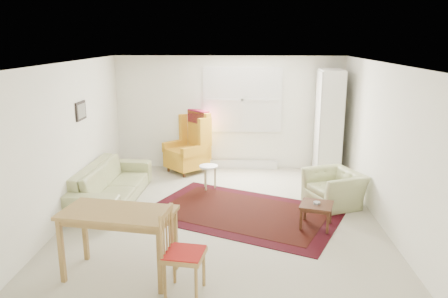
{
  "coord_description": "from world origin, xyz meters",
  "views": [
    {
      "loc": [
        0.31,
        -6.82,
        2.86
      ],
      "look_at": [
        0.0,
        0.3,
        1.05
      ],
      "focal_mm": 35.0,
      "sensor_mm": 36.0,
      "label": 1
    }
  ],
  "objects_px": {
    "sofa": "(112,176)",
    "coffee_table": "(316,215)",
    "desk": "(120,243)",
    "cabinet": "(329,124)",
    "armchair": "(334,185)",
    "wingback_chair": "(186,142)",
    "desk_chair": "(184,253)",
    "stool": "(209,177)"
  },
  "relations": [
    {
      "from": "armchair",
      "to": "sofa",
      "type": "bearing_deg",
      "value": -114.19
    },
    {
      "from": "cabinet",
      "to": "desk",
      "type": "bearing_deg",
      "value": -125.78
    },
    {
      "from": "coffee_table",
      "to": "armchair",
      "type": "bearing_deg",
      "value": 64.48
    },
    {
      "from": "desk_chair",
      "to": "armchair",
      "type": "bearing_deg",
      "value": -30.01
    },
    {
      "from": "sofa",
      "to": "coffee_table",
      "type": "distance_m",
      "value": 3.65
    },
    {
      "from": "sofa",
      "to": "wingback_chair",
      "type": "distance_m",
      "value": 2.14
    },
    {
      "from": "sofa",
      "to": "coffee_table",
      "type": "height_order",
      "value": "sofa"
    },
    {
      "from": "sofa",
      "to": "armchair",
      "type": "relative_size",
      "value": 2.46
    },
    {
      "from": "sofa",
      "to": "wingback_chair",
      "type": "relative_size",
      "value": 1.7
    },
    {
      "from": "wingback_chair",
      "to": "coffee_table",
      "type": "height_order",
      "value": "wingback_chair"
    },
    {
      "from": "armchair",
      "to": "wingback_chair",
      "type": "relative_size",
      "value": 0.69
    },
    {
      "from": "wingback_chair",
      "to": "stool",
      "type": "relative_size",
      "value": 2.8
    },
    {
      "from": "cabinet",
      "to": "desk",
      "type": "relative_size",
      "value": 1.67
    },
    {
      "from": "cabinet",
      "to": "desk_chair",
      "type": "distance_m",
      "value": 5.17
    },
    {
      "from": "desk",
      "to": "stool",
      "type": "bearing_deg",
      "value": 75.57
    },
    {
      "from": "coffee_table",
      "to": "desk",
      "type": "distance_m",
      "value": 3.07
    },
    {
      "from": "armchair",
      "to": "stool",
      "type": "bearing_deg",
      "value": -131.61
    },
    {
      "from": "sofa",
      "to": "cabinet",
      "type": "xyz_separation_m",
      "value": [
        4.13,
        1.63,
        0.67
      ]
    },
    {
      "from": "coffee_table",
      "to": "desk",
      "type": "xyz_separation_m",
      "value": [
        -2.64,
        -1.54,
        0.23
      ]
    },
    {
      "from": "cabinet",
      "to": "desk_chair",
      "type": "relative_size",
      "value": 2.21
    },
    {
      "from": "sofa",
      "to": "armchair",
      "type": "distance_m",
      "value": 3.96
    },
    {
      "from": "sofa",
      "to": "desk",
      "type": "relative_size",
      "value": 1.69
    },
    {
      "from": "coffee_table",
      "to": "cabinet",
      "type": "relative_size",
      "value": 0.21
    },
    {
      "from": "armchair",
      "to": "wingback_chair",
      "type": "bearing_deg",
      "value": -146.61
    },
    {
      "from": "wingback_chair",
      "to": "stool",
      "type": "height_order",
      "value": "wingback_chair"
    },
    {
      "from": "sofa",
      "to": "cabinet",
      "type": "bearing_deg",
      "value": -66.27
    },
    {
      "from": "desk",
      "to": "desk_chair",
      "type": "xyz_separation_m",
      "value": [
        0.84,
        -0.35,
        0.08
      ]
    },
    {
      "from": "sofa",
      "to": "wingback_chair",
      "type": "height_order",
      "value": "wingback_chair"
    },
    {
      "from": "armchair",
      "to": "desk_chair",
      "type": "xyz_separation_m",
      "value": [
        -2.26,
        -2.86,
        0.15
      ]
    },
    {
      "from": "stool",
      "to": "sofa",
      "type": "bearing_deg",
      "value": -157.44
    },
    {
      "from": "coffee_table",
      "to": "stool",
      "type": "height_order",
      "value": "stool"
    },
    {
      "from": "sofa",
      "to": "coffee_table",
      "type": "xyz_separation_m",
      "value": [
        3.5,
        -1.0,
        -0.27
      ]
    },
    {
      "from": "cabinet",
      "to": "sofa",
      "type": "bearing_deg",
      "value": -156.11
    },
    {
      "from": "sofa",
      "to": "wingback_chair",
      "type": "bearing_deg",
      "value": -29.53
    },
    {
      "from": "armchair",
      "to": "stool",
      "type": "xyz_separation_m",
      "value": [
        -2.27,
        0.73,
        -0.12
      ]
    },
    {
      "from": "wingback_chair",
      "to": "desk_chair",
      "type": "distance_m",
      "value": 4.74
    },
    {
      "from": "wingback_chair",
      "to": "desk_chair",
      "type": "height_order",
      "value": "wingback_chair"
    },
    {
      "from": "armchair",
      "to": "wingback_chair",
      "type": "height_order",
      "value": "wingback_chair"
    },
    {
      "from": "armchair",
      "to": "cabinet",
      "type": "height_order",
      "value": "cabinet"
    },
    {
      "from": "armchair",
      "to": "wingback_chair",
      "type": "distance_m",
      "value": 3.4
    },
    {
      "from": "coffee_table",
      "to": "desk",
      "type": "height_order",
      "value": "desk"
    },
    {
      "from": "coffee_table",
      "to": "cabinet",
      "type": "height_order",
      "value": "cabinet"
    }
  ]
}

